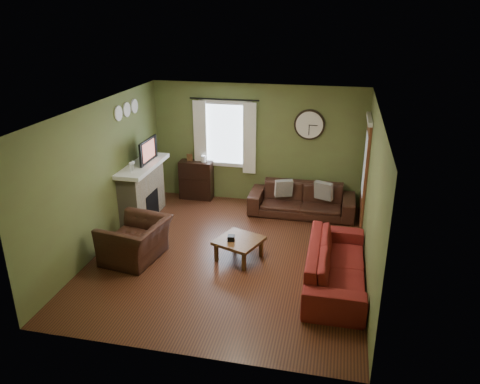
% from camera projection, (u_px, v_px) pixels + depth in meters
% --- Properties ---
extents(floor, '(4.60, 5.20, 0.00)m').
position_uv_depth(floor, '(230.00, 255.00, 8.24)').
color(floor, '#472315').
rests_on(floor, ground).
extents(ceiling, '(4.60, 5.20, 0.00)m').
position_uv_depth(ceiling, '(228.00, 108.00, 7.28)').
color(ceiling, white).
rests_on(ceiling, ground).
extents(wall_left, '(0.00, 5.20, 2.60)m').
position_uv_depth(wall_left, '(102.00, 176.00, 8.22)').
color(wall_left, '#5A6835').
rests_on(wall_left, ground).
extents(wall_right, '(0.00, 5.20, 2.60)m').
position_uv_depth(wall_right, '(372.00, 197.00, 7.30)').
color(wall_right, '#5A6835').
rests_on(wall_right, ground).
extents(wall_back, '(4.60, 0.00, 2.60)m').
position_uv_depth(wall_back, '(257.00, 144.00, 10.12)').
color(wall_back, '#5A6835').
rests_on(wall_back, ground).
extents(wall_front, '(4.60, 0.00, 2.60)m').
position_uv_depth(wall_front, '(176.00, 264.00, 5.40)').
color(wall_front, '#5A6835').
rests_on(wall_front, ground).
extents(fireplace, '(0.40, 1.40, 1.10)m').
position_uv_depth(fireplace, '(142.00, 193.00, 9.50)').
color(fireplace, '#998868').
rests_on(fireplace, floor).
extents(firebox, '(0.04, 0.60, 0.55)m').
position_uv_depth(firebox, '(152.00, 205.00, 9.55)').
color(firebox, black).
rests_on(firebox, fireplace).
extents(mantel, '(0.58, 1.60, 0.08)m').
position_uv_depth(mantel, '(141.00, 166.00, 9.28)').
color(mantel, white).
rests_on(mantel, fireplace).
extents(tv, '(0.08, 0.60, 0.35)m').
position_uv_depth(tv, '(145.00, 153.00, 9.33)').
color(tv, black).
rests_on(tv, mantel).
extents(tv_screen, '(0.02, 0.62, 0.36)m').
position_uv_depth(tv_screen, '(148.00, 151.00, 9.29)').
color(tv_screen, '#994C3F').
rests_on(tv_screen, mantel).
extents(medallion_left, '(0.28, 0.28, 0.03)m').
position_uv_depth(medallion_left, '(118.00, 113.00, 8.59)').
color(medallion_left, white).
rests_on(medallion_left, wall_left).
extents(medallion_mid, '(0.28, 0.28, 0.03)m').
position_uv_depth(medallion_mid, '(127.00, 110.00, 8.91)').
color(medallion_mid, white).
rests_on(medallion_mid, wall_left).
extents(medallion_right, '(0.28, 0.28, 0.03)m').
position_uv_depth(medallion_right, '(134.00, 106.00, 9.23)').
color(medallion_right, white).
rests_on(medallion_right, wall_left).
extents(window_pane, '(1.00, 0.02, 1.30)m').
position_uv_depth(window_pane, '(226.00, 134.00, 10.17)').
color(window_pane, silver).
rests_on(window_pane, wall_back).
extents(curtain_rod, '(0.03, 0.03, 1.50)m').
position_uv_depth(curtain_rod, '(224.00, 99.00, 9.80)').
color(curtain_rod, black).
rests_on(curtain_rod, wall_back).
extents(curtain_left, '(0.28, 0.04, 1.55)m').
position_uv_depth(curtain_left, '(200.00, 136.00, 10.21)').
color(curtain_left, white).
rests_on(curtain_left, wall_back).
extents(curtain_right, '(0.28, 0.04, 1.55)m').
position_uv_depth(curtain_right, '(249.00, 139.00, 9.99)').
color(curtain_right, white).
rests_on(curtain_right, wall_back).
extents(wall_clock, '(0.64, 0.06, 0.64)m').
position_uv_depth(wall_clock, '(309.00, 125.00, 9.67)').
color(wall_clock, white).
rests_on(wall_clock, wall_back).
extents(door, '(0.05, 0.90, 2.10)m').
position_uv_depth(door, '(365.00, 174.00, 9.08)').
color(door, brown).
rests_on(door, floor).
extents(bookshelf, '(0.74, 0.31, 0.88)m').
position_uv_depth(bookshelf, '(196.00, 180.00, 10.55)').
color(bookshelf, black).
rests_on(bookshelf, floor).
extents(book, '(0.21, 0.25, 0.02)m').
position_uv_depth(book, '(194.00, 154.00, 10.59)').
color(book, '#56351B').
rests_on(book, bookshelf).
extents(sofa_brown, '(2.18, 0.85, 0.64)m').
position_uv_depth(sofa_brown, '(302.00, 200.00, 9.77)').
color(sofa_brown, '#321A13').
rests_on(sofa_brown, floor).
extents(pillow_left, '(0.38, 0.23, 0.37)m').
position_uv_depth(pillow_left, '(284.00, 188.00, 9.76)').
color(pillow_left, gray).
rests_on(pillow_left, sofa_brown).
extents(pillow_right, '(0.39, 0.25, 0.38)m').
position_uv_depth(pillow_right, '(324.00, 191.00, 9.62)').
color(pillow_right, gray).
rests_on(pillow_right, sofa_brown).
extents(sofa_red, '(0.89, 2.27, 0.66)m').
position_uv_depth(sofa_red, '(336.00, 265.00, 7.29)').
color(sofa_red, maroon).
rests_on(sofa_red, floor).
extents(armchair, '(1.08, 1.20, 0.70)m').
position_uv_depth(armchair, '(136.00, 240.00, 8.00)').
color(armchair, '#321A13').
rests_on(armchair, floor).
extents(coffee_table, '(0.90, 0.90, 0.37)m').
position_uv_depth(coffee_table, '(239.00, 249.00, 8.06)').
color(coffee_table, '#56351B').
rests_on(coffee_table, floor).
extents(tissue_box, '(0.14, 0.14, 0.09)m').
position_uv_depth(tissue_box, '(231.00, 239.00, 7.94)').
color(tissue_box, black).
rests_on(tissue_box, coffee_table).
extents(wine_glass_a, '(0.07, 0.07, 0.19)m').
position_uv_depth(wine_glass_a, '(131.00, 167.00, 8.75)').
color(wine_glass_a, white).
rests_on(wine_glass_a, mantel).
extents(wine_glass_b, '(0.06, 0.06, 0.18)m').
position_uv_depth(wine_glass_b, '(133.00, 166.00, 8.85)').
color(wine_glass_b, white).
rests_on(wine_glass_b, mantel).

